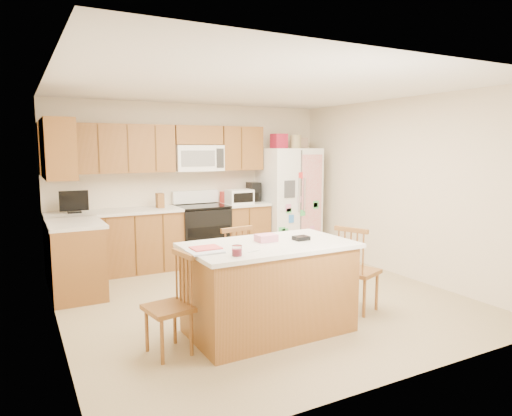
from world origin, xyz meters
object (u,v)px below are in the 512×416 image
refrigerator (289,200)px  island (269,287)px  windsor_chair_back (231,269)px  windsor_chair_right (356,271)px  windsor_chair_left (171,307)px  stove (202,233)px

refrigerator → island: bearing=-125.3°
windsor_chair_back → windsor_chair_right: windsor_chair_right is taller
refrigerator → island: size_ratio=1.22×
windsor_chair_left → windsor_chair_back: 1.24m
windsor_chair_left → windsor_chair_back: (0.95, 0.79, 0.03)m
stove → windsor_chair_right: 2.91m
refrigerator → windsor_chair_left: 4.12m
stove → island: size_ratio=0.68×
refrigerator → windsor_chair_back: (-2.03, -2.01, -0.47)m
refrigerator → windsor_chair_right: bearing=-106.9°
stove → island: bearing=-98.1°
stove → windsor_chair_right: stove is taller
refrigerator → windsor_chair_back: size_ratio=2.13×
windsor_chair_left → windsor_chair_back: bearing=39.9°
windsor_chair_right → island: bearing=-178.2°
refrigerator → island: (-1.97, -2.79, -0.47)m
stove → refrigerator: 1.63m
stove → windsor_chair_back: 2.12m
refrigerator → island: refrigerator is taller
windsor_chair_left → windsor_chair_right: windsor_chair_right is taller
windsor_chair_back → refrigerator: bearing=44.7°
stove → windsor_chair_right: (0.73, -2.81, -0.02)m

